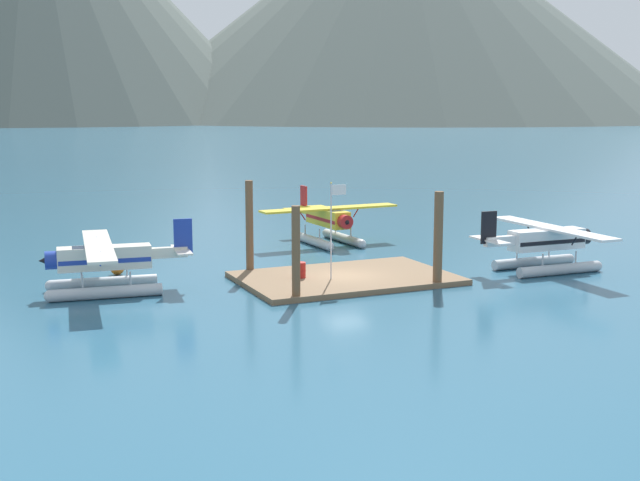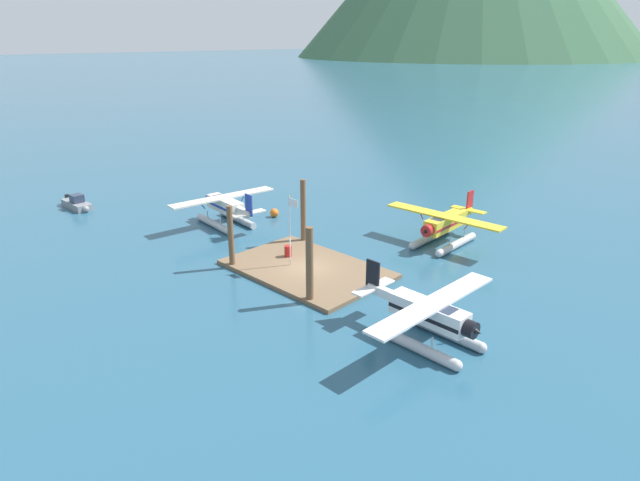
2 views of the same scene
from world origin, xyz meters
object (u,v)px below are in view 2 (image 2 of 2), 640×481
seaplane_cream_port_fwd (225,209)px  seaplane_yellow_bow_right (444,227)px  seaplane_white_stbd_aft (428,318)px  boat_grey_open_sw (77,204)px  flagpole (291,223)px  fuel_drum (288,251)px  mooring_buoy (274,213)px

seaplane_cream_port_fwd → seaplane_yellow_bow_right: (17.41, 9.70, 0.00)m
seaplane_white_stbd_aft → boat_grey_open_sw: 40.63m
seaplane_yellow_bow_right → boat_grey_open_sw: bearing=-152.1°
flagpole → seaplane_cream_port_fwd: flagpole is taller
flagpole → boat_grey_open_sw: (-27.18, -4.71, -3.23)m
seaplane_yellow_bow_right → boat_grey_open_sw: seaplane_yellow_bow_right is taller
flagpole → fuel_drum: size_ratio=6.18×
seaplane_cream_port_fwd → seaplane_yellow_bow_right: size_ratio=1.00×
fuel_drum → seaplane_white_stbd_aft: (14.87, -2.85, 0.84)m
fuel_drum → seaplane_yellow_bow_right: (6.90, 11.46, 0.84)m
fuel_drum → mooring_buoy: size_ratio=1.04×
fuel_drum → seaplane_yellow_bow_right: 13.40m
seaplane_yellow_bow_right → fuel_drum: bearing=-121.0°
fuel_drum → boat_grey_open_sw: (-25.65, -5.77, -0.25)m
flagpole → fuel_drum: (-1.53, 1.05, -2.98)m
fuel_drum → boat_grey_open_sw: 26.29m
fuel_drum → mooring_buoy: fuel_drum is taller
fuel_drum → seaplane_white_stbd_aft: size_ratio=0.08×
flagpole → boat_grey_open_sw: 27.77m
fuel_drum → seaplane_white_stbd_aft: bearing=-10.8°
fuel_drum → seaplane_cream_port_fwd: seaplane_cream_port_fwd is taller
mooring_buoy → seaplane_white_stbd_aft: 25.67m
flagpole → fuel_drum: 3.51m
mooring_buoy → boat_grey_open_sw: bearing=-143.6°
seaplane_yellow_bow_right → seaplane_white_stbd_aft: 16.37m
boat_grey_open_sw → mooring_buoy: bearing=36.4°
seaplane_cream_port_fwd → seaplane_yellow_bow_right: bearing=29.1°
flagpole → boat_grey_open_sw: size_ratio=1.11×
mooring_buoy → boat_grey_open_sw: (-16.61, -12.23, 0.07)m
seaplane_cream_port_fwd → boat_grey_open_sw: bearing=-153.6°
fuel_drum → boat_grey_open_sw: boat_grey_open_sw is taller
fuel_drum → boat_grey_open_sw: size_ratio=0.18×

